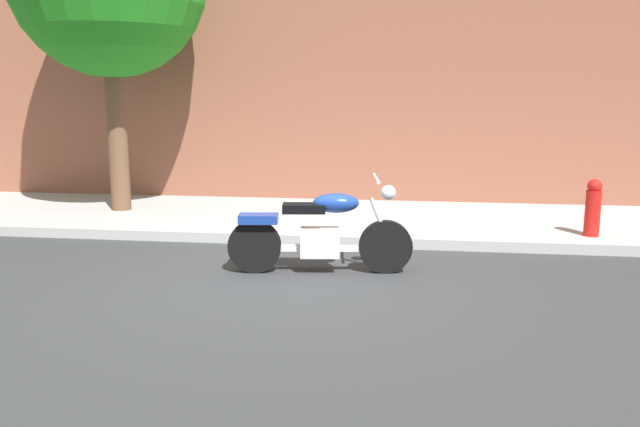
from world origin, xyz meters
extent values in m
plane|color=#303335|center=(0.00, 0.00, 0.00)|extent=(60.00, 60.00, 0.00)
cube|color=#A5A5A5|center=(0.00, 3.11, 0.07)|extent=(18.58, 3.01, 0.14)
cylinder|color=black|center=(1.07, 0.47, 0.30)|extent=(0.62, 0.18, 0.61)
cylinder|color=black|center=(-0.41, 0.28, 0.30)|extent=(0.62, 0.18, 0.61)
cube|color=silver|center=(0.33, 0.38, 0.35)|extent=(0.47, 0.33, 0.32)
cube|color=silver|center=(0.33, 0.38, 0.28)|extent=(1.34, 0.25, 0.06)
ellipsoid|color=navy|center=(0.51, 0.40, 0.81)|extent=(0.55, 0.32, 0.22)
cube|color=black|center=(0.15, 0.35, 0.75)|extent=(0.51, 0.30, 0.10)
cube|color=navy|center=(-0.36, 0.29, 0.63)|extent=(0.47, 0.29, 0.10)
cylinder|color=silver|center=(1.01, 0.46, 0.58)|extent=(0.28, 0.08, 0.58)
cylinder|color=silver|center=(0.95, 0.46, 1.09)|extent=(0.12, 0.70, 0.04)
sphere|color=silver|center=(1.09, 0.47, 0.93)|extent=(0.17, 0.17, 0.17)
cylinder|color=silver|center=(0.06, 0.50, 0.25)|extent=(0.80, 0.19, 0.09)
cylinder|color=brown|center=(-3.32, 3.14, 1.45)|extent=(0.31, 0.31, 2.91)
cylinder|color=red|center=(3.74, 2.14, 0.38)|extent=(0.20, 0.20, 0.75)
sphere|color=red|center=(3.74, 2.14, 0.81)|extent=(0.19, 0.19, 0.19)
camera|label=1|loc=(1.31, -6.71, 2.05)|focal=36.33mm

